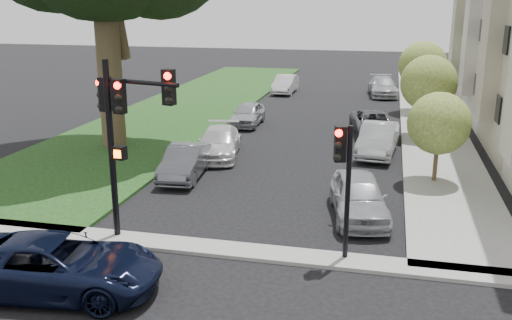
% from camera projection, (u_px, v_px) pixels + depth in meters
% --- Properties ---
extents(ground, '(140.00, 140.00, 0.00)m').
position_uv_depth(ground, '(213.00, 284.00, 14.97)').
color(ground, black).
rests_on(ground, ground).
extents(grass_strip, '(8.00, 44.00, 0.12)m').
position_uv_depth(grass_strip, '(192.00, 105.00, 39.40)').
color(grass_strip, black).
rests_on(grass_strip, ground).
extents(sidewalk_right, '(3.50, 44.00, 0.12)m').
position_uv_depth(sidewalk_right, '(429.00, 116.00, 35.93)').
color(sidewalk_right, '#A5A3A0').
rests_on(sidewalk_right, ground).
extents(sidewalk_cross, '(60.00, 1.00, 0.12)m').
position_uv_depth(sidewalk_cross, '(233.00, 250.00, 16.82)').
color(sidewalk_cross, '#A5A3A0').
rests_on(sidewalk_cross, ground).
extents(small_tree_a, '(2.48, 2.48, 3.72)m').
position_uv_depth(small_tree_a, '(439.00, 123.00, 22.43)').
color(small_tree_a, black).
rests_on(small_tree_a, ground).
extents(small_tree_b, '(2.94, 2.94, 4.41)m').
position_uv_depth(small_tree_b, '(429.00, 83.00, 29.78)').
color(small_tree_b, black).
rests_on(small_tree_b, ground).
extents(small_tree_c, '(3.06, 3.06, 4.60)m').
position_uv_depth(small_tree_c, '(423.00, 65.00, 36.53)').
color(small_tree_c, black).
rests_on(small_tree_c, ground).
extents(traffic_signal_main, '(2.71, 0.80, 5.54)m').
position_uv_depth(traffic_signal_main, '(123.00, 118.00, 16.75)').
color(traffic_signal_main, black).
rests_on(traffic_signal_main, ground).
extents(traffic_signal_secondary, '(0.53, 0.43, 3.95)m').
position_uv_depth(traffic_signal_secondary, '(344.00, 168.00, 15.58)').
color(traffic_signal_secondary, black).
rests_on(traffic_signal_secondary, ground).
extents(car_cross_near, '(5.57, 3.11, 1.47)m').
position_uv_depth(car_cross_near, '(57.00, 265.00, 14.38)').
color(car_cross_near, black).
rests_on(car_cross_near, ground).
extents(car_parked_0, '(2.52, 4.61, 1.49)m').
position_uv_depth(car_parked_0, '(359.00, 196.00, 19.34)').
color(car_parked_0, '#999BA0').
rests_on(car_parked_0, ground).
extents(car_parked_1, '(1.98, 4.67, 1.50)m').
position_uv_depth(car_parked_1, '(378.00, 139.00, 27.08)').
color(car_parked_1, '#999BA0').
rests_on(car_parked_1, ground).
extents(car_parked_2, '(2.97, 4.90, 1.27)m').
position_uv_depth(car_parked_2, '(373.00, 124.00, 31.04)').
color(car_parked_2, '#3F4247').
rests_on(car_parked_2, ground).
extents(car_parked_4, '(2.56, 5.12, 1.43)m').
position_uv_depth(car_parked_4, '(383.00, 87.00, 43.44)').
color(car_parked_4, '#999BA0').
rests_on(car_parked_4, ground).
extents(car_parked_5, '(1.81, 4.19, 1.34)m').
position_uv_depth(car_parked_5, '(185.00, 162.00, 23.64)').
color(car_parked_5, '#3F4247').
rests_on(car_parked_5, ground).
extents(car_parked_6, '(2.67, 4.88, 1.34)m').
position_uv_depth(car_parked_6, '(219.00, 143.00, 26.82)').
color(car_parked_6, silver).
rests_on(car_parked_6, ground).
extents(car_parked_7, '(1.65, 3.95, 1.33)m').
position_uv_depth(car_parked_7, '(248.00, 114.00, 33.43)').
color(car_parked_7, '#999BA0').
rests_on(car_parked_7, ground).
extents(car_parked_9, '(1.53, 4.24, 1.39)m').
position_uv_depth(car_parked_9, '(285.00, 84.00, 44.75)').
color(car_parked_9, silver).
rests_on(car_parked_9, ground).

